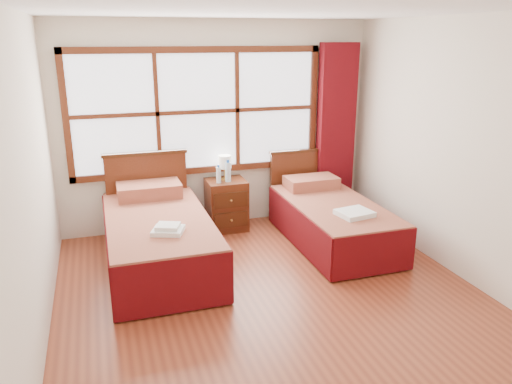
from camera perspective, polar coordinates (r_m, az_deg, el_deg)
name	(u,v)px	position (r m, az deg, el deg)	size (l,w,h in m)	color
floor	(277,303)	(4.79, 2.41, -12.57)	(4.50, 4.50, 0.00)	brown
ceiling	(281,8)	(4.16, 2.89, 20.24)	(4.50, 4.50, 0.00)	white
wall_back	(217,126)	(6.40, -4.44, 7.51)	(4.00, 4.00, 0.00)	silver
wall_left	(26,190)	(4.08, -24.76, 0.22)	(4.50, 4.50, 0.00)	silver
wall_right	(471,153)	(5.32, 23.34, 4.11)	(4.50, 4.50, 0.00)	silver
window	(198,112)	(6.28, -6.64, 9.10)	(3.16, 0.06, 1.56)	white
curtain	(336,131)	(6.84, 9.10, 6.87)	(0.50, 0.16, 2.30)	#600910
bed_left	(158,236)	(5.52, -11.13, -5.01)	(1.08, 2.10, 1.05)	#3B1C0C
bed_right	(331,219)	(6.08, 8.57, -3.05)	(0.98, 2.00, 0.95)	#3B1C0C
nightstand	(226,205)	(6.41, -3.40, -1.46)	(0.49, 0.48, 0.65)	#512311
towels_left	(168,229)	(4.93, -10.02, -4.21)	(0.36, 0.34, 0.09)	white
towels_right	(355,213)	(5.59, 11.20, -2.39)	(0.40, 0.37, 0.06)	white
lamp	(225,163)	(6.29, -3.58, 3.37)	(0.16, 0.16, 0.31)	gold
bottle_near	(219,175)	(6.19, -4.30, 1.98)	(0.06, 0.06, 0.23)	#C3E8FA
bottle_far	(228,172)	(6.23, -3.21, 2.33)	(0.07, 0.07, 0.28)	#C3E8FA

